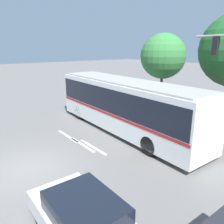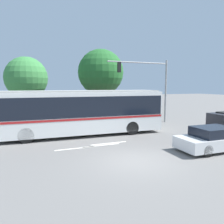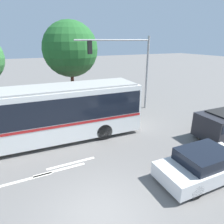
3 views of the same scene
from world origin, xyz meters
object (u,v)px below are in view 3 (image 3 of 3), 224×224
at_px(street_tree_centre, 70,49).
at_px(sedan_foreground, 204,165).
at_px(city_bus, 41,112).
at_px(traffic_light_pole, 130,62).

bearing_deg(street_tree_centre, sedan_foreground, -79.72).
bearing_deg(city_bus, sedan_foreground, 134.55).
height_order(traffic_light_pole, street_tree_centre, street_tree_centre).
bearing_deg(city_bus, street_tree_centre, -116.46).
bearing_deg(traffic_light_pole, sedan_foreground, 80.73).
distance_m(city_bus, traffic_light_pole, 8.20).
bearing_deg(street_tree_centre, traffic_light_pole, -44.39).
xyz_separation_m(city_bus, sedan_foreground, (5.90, -6.47, -1.24)).
relative_size(traffic_light_pole, street_tree_centre, 0.84).
bearing_deg(sedan_foreground, traffic_light_pole, 81.72).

